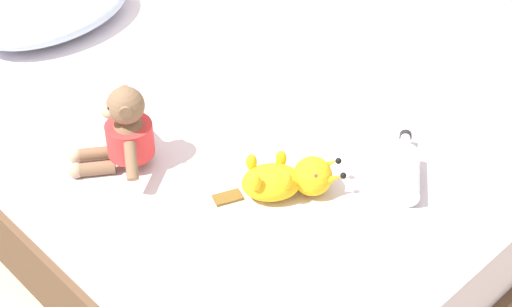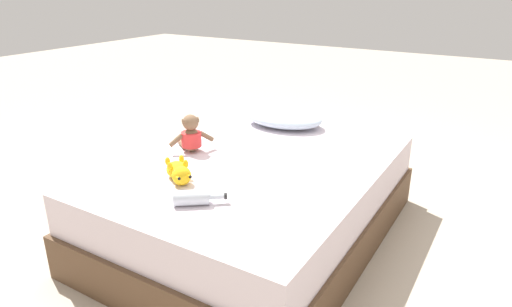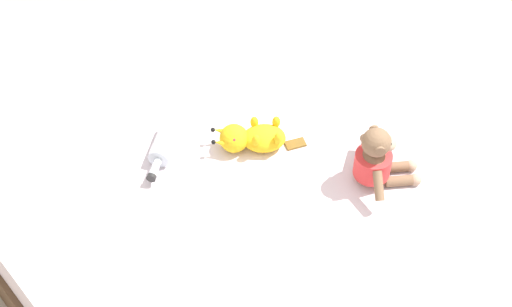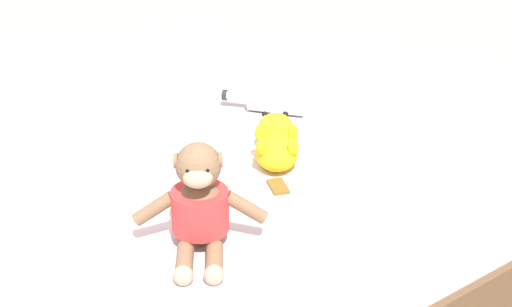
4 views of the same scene
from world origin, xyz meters
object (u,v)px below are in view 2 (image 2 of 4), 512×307
(bed, at_px, (256,199))
(plush_monkey, at_px, (191,136))
(plush_yellow_creature, at_px, (179,172))
(glass_bottle, at_px, (193,198))
(pillow, at_px, (284,118))

(bed, height_order, plush_monkey, plush_monkey)
(plush_yellow_creature, height_order, glass_bottle, plush_yellow_creature)
(plush_monkey, relative_size, plush_yellow_creature, 0.86)
(plush_yellow_creature, bearing_deg, pillow, 88.34)
(pillow, distance_m, plush_monkey, 0.78)
(bed, relative_size, plush_yellow_creature, 6.34)
(bed, xyz_separation_m, pillow, (-0.18, 0.68, 0.31))
(plush_yellow_creature, relative_size, glass_bottle, 1.29)
(plush_monkey, distance_m, glass_bottle, 0.72)
(pillow, bearing_deg, bed, -75.31)
(pillow, distance_m, plush_yellow_creature, 1.11)
(pillow, relative_size, plush_yellow_creature, 1.98)
(bed, distance_m, plush_monkey, 0.55)
(pillow, relative_size, plush_monkey, 2.31)
(plush_monkey, distance_m, plush_yellow_creature, 0.43)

